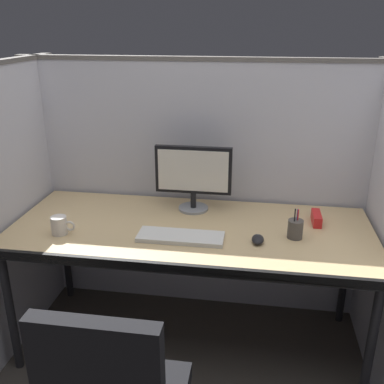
{
  "coord_description": "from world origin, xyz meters",
  "views": [
    {
      "loc": [
        0.33,
        -1.78,
        1.75
      ],
      "look_at": [
        0.0,
        0.35,
        0.92
      ],
      "focal_mm": 41.24,
      "sensor_mm": 36.0,
      "label": 1
    }
  ],
  "objects": [
    {
      "name": "cubicle_partition_left",
      "position": [
        -0.99,
        0.2,
        0.79
      ],
      "size": [
        0.06,
        1.41,
        1.57
      ],
      "color": "silver",
      "rests_on": "ground"
    },
    {
      "name": "ground_plane",
      "position": [
        0.0,
        0.0,
        0.0
      ],
      "size": [
        8.0,
        8.0,
        0.0
      ],
      "primitive_type": "plane",
      "color": "#423D38"
    },
    {
      "name": "pen_cup",
      "position": [
        0.53,
        0.26,
        0.79
      ],
      "size": [
        0.08,
        0.08,
        0.16
      ],
      "color": "#4C4742",
      "rests_on": "desk"
    },
    {
      "name": "keyboard_main",
      "position": [
        -0.03,
        0.16,
        0.75
      ],
      "size": [
        0.43,
        0.15,
        0.02
      ],
      "primitive_type": "cube",
      "color": "silver",
      "rests_on": "desk"
    },
    {
      "name": "monitor_center",
      "position": [
        -0.02,
        0.54,
        0.96
      ],
      "size": [
        0.43,
        0.17,
        0.37
      ],
      "color": "gray",
      "rests_on": "desk"
    },
    {
      "name": "desk",
      "position": [
        0.0,
        0.29,
        0.69
      ],
      "size": [
        1.9,
        0.8,
        0.74
      ],
      "color": "tan",
      "rests_on": "ground"
    },
    {
      "name": "computer_mouse",
      "position": [
        0.35,
        0.18,
        0.76
      ],
      "size": [
        0.06,
        0.1,
        0.04
      ],
      "color": "black",
      "rests_on": "desk"
    },
    {
      "name": "coffee_mug",
      "position": [
        -0.64,
        0.12,
        0.79
      ],
      "size": [
        0.13,
        0.08,
        0.09
      ],
      "color": "silver",
      "rests_on": "desk"
    },
    {
      "name": "red_stapler",
      "position": [
        0.66,
        0.46,
        0.77
      ],
      "size": [
        0.04,
        0.15,
        0.06
      ],
      "primitive_type": "cube",
      "color": "red",
      "rests_on": "desk"
    },
    {
      "name": "cubicle_partition_rear",
      "position": [
        0.0,
        0.74,
        0.79
      ],
      "size": [
        2.21,
        0.06,
        1.57
      ],
      "color": "silver",
      "rests_on": "ground"
    }
  ]
}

